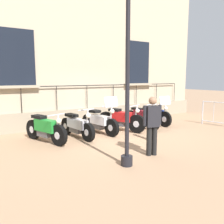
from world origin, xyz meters
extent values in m
plane|color=#9E7A5B|center=(0.00, 0.00, 0.00)|extent=(60.00, 60.00, 0.00)
cube|color=tan|center=(-2.59, 0.00, 3.93)|extent=(0.60, 13.27, 7.86)
cube|color=gray|center=(-2.21, 0.00, 0.37)|extent=(0.20, 13.27, 0.74)
cube|color=black|center=(-2.27, 2.92, 2.83)|extent=(0.06, 1.47, 2.08)
cube|color=gray|center=(-2.19, 2.92, 1.74)|extent=(0.24, 1.67, 0.10)
cube|color=black|center=(-2.27, -2.92, 2.83)|extent=(0.06, 1.47, 2.08)
cube|color=gray|center=(-2.19, -2.92, 1.74)|extent=(0.24, 1.67, 0.10)
cube|color=black|center=(-2.17, 0.00, 1.73)|extent=(0.03, 11.15, 0.03)
cylinder|color=black|center=(-2.17, -2.79, 1.24)|extent=(0.02, 0.02, 1.00)
cylinder|color=black|center=(-2.17, -1.39, 1.24)|extent=(0.02, 0.02, 1.00)
cylinder|color=black|center=(-2.17, 0.00, 1.24)|extent=(0.02, 0.02, 1.00)
cylinder|color=black|center=(-2.17, 1.39, 1.24)|extent=(0.02, 0.02, 1.00)
cylinder|color=black|center=(-2.17, 2.79, 1.24)|extent=(0.02, 0.02, 1.00)
cylinder|color=black|center=(-2.17, 4.18, 1.24)|extent=(0.02, 0.02, 1.00)
cylinder|color=black|center=(-2.17, 5.58, 1.24)|extent=(0.02, 0.02, 1.00)
cylinder|color=black|center=(0.38, -2.31, 0.33)|extent=(0.67, 0.33, 0.66)
cylinder|color=silver|center=(0.38, -2.31, 0.33)|extent=(0.27, 0.22, 0.23)
cylinder|color=black|center=(-0.91, -2.73, 0.33)|extent=(0.67, 0.33, 0.66)
cylinder|color=silver|center=(-0.91, -2.73, 0.33)|extent=(0.27, 0.22, 0.23)
cube|color=#1E842D|center=(-0.22, -2.50, 0.56)|extent=(0.96, 0.56, 0.37)
cube|color=#4C4C51|center=(-0.31, -2.53, 0.30)|extent=(0.60, 0.39, 0.23)
cube|color=black|center=(-0.57, -2.62, 0.81)|extent=(0.57, 0.40, 0.10)
cylinder|color=silver|center=(0.33, -2.33, 0.64)|extent=(0.17, 0.11, 0.63)
cylinder|color=silver|center=(0.28, -2.34, 0.96)|extent=(0.23, 0.61, 0.04)
sphere|color=white|center=(0.40, -2.30, 0.78)|extent=(0.16, 0.16, 0.16)
cylinder|color=silver|center=(-0.53, -2.44, 0.18)|extent=(0.81, 0.33, 0.08)
cylinder|color=black|center=(0.43, -1.33, 0.31)|extent=(0.63, 0.21, 0.61)
cylinder|color=silver|center=(0.43, -1.33, 0.31)|extent=(0.23, 0.18, 0.21)
cylinder|color=black|center=(-0.93, -1.50, 0.31)|extent=(0.63, 0.21, 0.61)
cylinder|color=silver|center=(-0.93, -1.50, 0.31)|extent=(0.23, 0.18, 0.21)
cube|color=#B2B2BC|center=(-0.20, -1.41, 0.50)|extent=(0.98, 0.40, 0.31)
cube|color=#4C4C51|center=(-0.30, -1.42, 0.28)|extent=(0.59, 0.30, 0.21)
cube|color=black|center=(-0.58, -1.46, 0.75)|extent=(0.56, 0.32, 0.10)
cylinder|color=silver|center=(0.38, -1.33, 0.67)|extent=(0.17, 0.08, 0.74)
cylinder|color=silver|center=(0.33, -1.34, 1.04)|extent=(0.11, 0.63, 0.04)
sphere|color=white|center=(0.45, -1.33, 0.86)|extent=(0.16, 0.16, 0.16)
cylinder|color=silver|center=(-0.51, -1.29, 0.17)|extent=(0.86, 0.19, 0.08)
cylinder|color=black|center=(0.31, -0.32, 0.32)|extent=(0.66, 0.23, 0.64)
cylinder|color=silver|center=(0.31, -0.32, 0.32)|extent=(0.25, 0.19, 0.23)
cylinder|color=black|center=(-1.07, -0.54, 0.32)|extent=(0.66, 0.23, 0.64)
cylinder|color=silver|center=(-1.07, -0.54, 0.32)|extent=(0.25, 0.19, 0.23)
cube|color=silver|center=(-0.33, -0.43, 0.52)|extent=(0.89, 0.46, 0.32)
cube|color=#4C4C51|center=(-0.43, -0.44, 0.29)|extent=(0.55, 0.34, 0.23)
cube|color=black|center=(-0.67, -0.48, 0.81)|extent=(0.52, 0.37, 0.10)
cylinder|color=silver|center=(0.26, -0.33, 0.71)|extent=(0.17, 0.08, 0.78)
cylinder|color=silver|center=(0.21, -0.34, 1.09)|extent=(0.15, 0.72, 0.04)
sphere|color=white|center=(0.33, -0.32, 0.91)|extent=(0.16, 0.16, 0.16)
cylinder|color=silver|center=(-0.62, -0.29, 0.18)|extent=(0.77, 0.20, 0.08)
cube|color=silver|center=(0.27, -0.33, 1.24)|extent=(0.21, 0.60, 0.36)
cylinder|color=black|center=(0.37, 0.76, 0.35)|extent=(0.69, 0.38, 0.70)
cylinder|color=silver|center=(0.37, 0.76, 0.35)|extent=(0.28, 0.22, 0.25)
cylinder|color=black|center=(-0.94, 0.22, 0.35)|extent=(0.69, 0.38, 0.70)
cylinder|color=silver|center=(-0.94, 0.22, 0.35)|extent=(0.28, 0.22, 0.25)
cube|color=red|center=(-0.24, 0.51, 0.57)|extent=(0.87, 0.62, 0.36)
cube|color=#4C4C51|center=(-0.33, 0.47, 0.32)|extent=(0.55, 0.43, 0.25)
cube|color=black|center=(-0.54, 0.38, 0.81)|extent=(0.53, 0.45, 0.10)
cylinder|color=silver|center=(0.33, 0.75, 0.69)|extent=(0.17, 0.12, 0.69)
cylinder|color=silver|center=(0.28, 0.73, 1.03)|extent=(0.32, 0.70, 0.04)
sphere|color=white|center=(0.39, 0.77, 0.85)|extent=(0.16, 0.16, 0.16)
cylinder|color=silver|center=(-0.54, 0.59, 0.19)|extent=(0.69, 0.35, 0.08)
cylinder|color=black|center=(0.41, 1.55, 0.33)|extent=(0.66, 0.15, 0.65)
cylinder|color=silver|center=(0.41, 1.55, 0.33)|extent=(0.23, 0.16, 0.23)
cylinder|color=black|center=(-1.00, 1.52, 0.33)|extent=(0.66, 0.15, 0.65)
cylinder|color=silver|center=(-1.00, 1.52, 0.33)|extent=(0.23, 0.16, 0.23)
cube|color=maroon|center=(-0.24, 1.54, 0.55)|extent=(0.84, 0.27, 0.37)
cube|color=#4C4C51|center=(-0.34, 1.53, 0.29)|extent=(0.51, 0.21, 0.23)
cube|color=black|center=(-0.59, 1.53, 0.76)|extent=(0.47, 0.23, 0.10)
cylinder|color=silver|center=(0.36, 1.55, 0.67)|extent=(0.16, 0.06, 0.70)
cylinder|color=silver|center=(0.31, 1.55, 1.02)|extent=(0.05, 0.54, 0.04)
sphere|color=white|center=(0.43, 1.55, 0.84)|extent=(0.16, 0.16, 0.16)
cylinder|color=silver|center=(-0.51, 1.67, 0.18)|extent=(0.75, 0.10, 0.08)
cylinder|color=black|center=(0.17, 2.47, 0.33)|extent=(0.67, 0.12, 0.67)
cylinder|color=silver|center=(0.17, 2.47, 0.33)|extent=(0.24, 0.13, 0.23)
cylinder|color=black|center=(-1.20, 2.44, 0.33)|extent=(0.67, 0.12, 0.67)
cylinder|color=silver|center=(-1.20, 2.44, 0.33)|extent=(0.24, 0.13, 0.23)
cube|color=#1E389E|center=(-0.47, 2.45, 0.53)|extent=(0.91, 0.35, 0.32)
cube|color=#4C4C51|center=(-0.57, 2.45, 0.30)|extent=(0.55, 0.27, 0.23)
cube|color=black|center=(-0.84, 2.45, 0.71)|extent=(0.51, 0.31, 0.10)
cylinder|color=silver|center=(0.12, 2.47, 0.66)|extent=(0.16, 0.06, 0.65)
cylinder|color=silver|center=(0.07, 2.47, 0.98)|extent=(0.05, 0.72, 0.04)
sphere|color=white|center=(0.19, 2.47, 0.80)|extent=(0.16, 0.16, 0.16)
cylinder|color=silver|center=(-0.75, 2.63, 0.18)|extent=(0.82, 0.10, 0.08)
cube|color=silver|center=(0.13, 2.47, 1.13)|extent=(0.13, 0.59, 0.36)
cylinder|color=black|center=(2.85, -1.57, 0.12)|extent=(0.28, 0.28, 0.24)
cylinder|color=black|center=(2.85, -1.57, 2.23)|extent=(0.10, 0.10, 4.45)
cylinder|color=#B7B7BF|center=(0.58, 4.42, 0.53)|extent=(0.05, 0.05, 1.05)
cylinder|color=#B7B7BF|center=(1.06, 4.51, 0.60)|extent=(0.02, 0.02, 0.87)
cylinder|color=brown|center=(1.36, 0.49, 0.38)|extent=(0.18, 0.18, 0.76)
sphere|color=brown|center=(1.36, 0.49, 0.79)|extent=(0.16, 0.16, 0.16)
cylinder|color=black|center=(2.59, -0.63, 0.39)|extent=(0.14, 0.14, 0.79)
cylinder|color=black|center=(2.63, -0.47, 0.39)|extent=(0.14, 0.14, 0.79)
cube|color=black|center=(2.61, -0.55, 1.07)|extent=(0.31, 0.40, 0.56)
sphere|color=#8C664C|center=(2.61, -0.55, 1.48)|extent=(0.21, 0.21, 0.21)
cylinder|color=black|center=(2.55, -0.76, 1.09)|extent=(0.09, 0.09, 0.53)
cylinder|color=black|center=(2.66, -0.34, 1.09)|extent=(0.09, 0.09, 0.53)
camera|label=1|loc=(7.21, -4.86, 2.09)|focal=38.22mm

